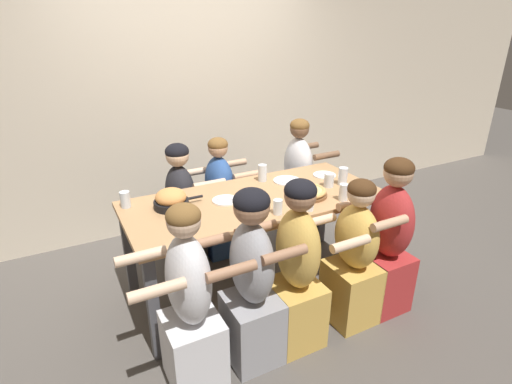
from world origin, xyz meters
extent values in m
plane|color=#514C47|center=(0.00, 0.00, 0.00)|extent=(18.00, 18.00, 0.00)
cube|color=beige|center=(0.00, 1.43, 1.60)|extent=(10.00, 0.06, 3.20)
cube|color=tan|center=(0.00, 0.00, 0.78)|extent=(1.95, 0.87, 0.04)
cube|color=#4C4C51|center=(-0.92, -0.37, 0.38)|extent=(0.07, 0.07, 0.76)
cube|color=#4C4C51|center=(0.92, -0.37, 0.38)|extent=(0.07, 0.07, 0.76)
cube|color=#4C4C51|center=(-0.92, 0.37, 0.38)|extent=(0.07, 0.07, 0.76)
cube|color=#4C4C51|center=(0.92, 0.37, 0.38)|extent=(0.07, 0.07, 0.76)
cylinder|color=brown|center=(0.37, -0.14, 0.81)|extent=(0.30, 0.30, 0.02)
torus|color=tan|center=(0.37, -0.14, 0.84)|extent=(0.29, 0.29, 0.03)
cylinder|color=#E5C675|center=(0.37, -0.14, 0.83)|extent=(0.24, 0.24, 0.03)
cylinder|color=#9E4C38|center=(0.31, -0.08, 0.85)|extent=(0.02, 0.02, 0.01)
cylinder|color=#9E4C38|center=(0.40, -0.13, 0.85)|extent=(0.02, 0.02, 0.01)
cylinder|color=#9E4C38|center=(0.35, -0.22, 0.85)|extent=(0.02, 0.02, 0.01)
cylinder|color=#9E4C38|center=(0.29, -0.12, 0.85)|extent=(0.02, 0.02, 0.01)
cylinder|color=#9E4C38|center=(0.35, -0.21, 0.85)|extent=(0.02, 0.02, 0.01)
cylinder|color=black|center=(-0.61, 0.14, 0.83)|extent=(0.25, 0.25, 0.05)
cylinder|color=black|center=(-0.43, 0.14, 0.84)|extent=(0.11, 0.02, 0.02)
ellipsoid|color=#D68E4C|center=(-0.61, 0.14, 0.88)|extent=(0.22, 0.22, 0.12)
cylinder|color=white|center=(-0.23, 0.06, 0.80)|extent=(0.19, 0.19, 0.01)
cube|color=#B7B7BC|center=(-0.23, 0.06, 0.81)|extent=(0.13, 0.08, 0.01)
cylinder|color=white|center=(0.39, 0.19, 0.80)|extent=(0.23, 0.23, 0.01)
cube|color=#B7B7BC|center=(0.39, 0.19, 0.81)|extent=(0.15, 0.08, 0.01)
cylinder|color=white|center=(0.75, 0.15, 0.80)|extent=(0.20, 0.20, 0.01)
cube|color=#B7B7BC|center=(0.75, 0.15, 0.81)|extent=(0.10, 0.11, 0.01)
cylinder|color=white|center=(-0.10, -0.18, 0.80)|extent=(0.19, 0.19, 0.01)
cube|color=#B7B7BC|center=(-0.10, -0.18, 0.81)|extent=(0.08, 0.12, 0.01)
cylinder|color=silver|center=(0.23, -0.36, 0.84)|extent=(0.07, 0.07, 0.09)
cylinder|color=#1EA8DB|center=(0.23, -0.36, 0.83)|extent=(0.06, 0.06, 0.07)
cylinder|color=black|center=(0.25, -0.36, 0.86)|extent=(0.01, 0.01, 0.11)
cylinder|color=silver|center=(0.55, -0.34, 0.86)|extent=(0.07, 0.07, 0.13)
cylinder|color=silver|center=(0.21, 0.29, 0.87)|extent=(0.07, 0.07, 0.14)
cylinder|color=silver|center=(0.21, 0.29, 0.84)|extent=(0.06, 0.06, 0.08)
cylinder|color=silver|center=(0.01, -0.31, 0.85)|extent=(0.07, 0.07, 0.11)
cylinder|color=black|center=(0.01, -0.31, 0.82)|extent=(0.06, 0.06, 0.05)
cylinder|color=silver|center=(0.63, -0.07, 0.85)|extent=(0.08, 0.08, 0.11)
cylinder|color=silver|center=(0.63, -0.07, 0.83)|extent=(0.07, 0.07, 0.06)
cylinder|color=silver|center=(-0.90, 0.29, 0.86)|extent=(0.07, 0.07, 0.12)
cylinder|color=black|center=(-0.90, 0.29, 0.83)|extent=(0.06, 0.06, 0.06)
cylinder|color=silver|center=(0.75, -0.09, 0.87)|extent=(0.07, 0.07, 0.15)
cylinder|color=black|center=(0.75, -0.09, 0.84)|extent=(0.07, 0.07, 0.08)
cube|color=#B22D2D|center=(0.74, -0.65, 0.23)|extent=(0.32, 0.34, 0.45)
ellipsoid|color=#B22D2D|center=(0.74, -0.65, 0.72)|extent=(0.24, 0.36, 0.54)
sphere|color=tan|center=(0.74, -0.65, 1.09)|extent=(0.20, 0.20, 0.20)
ellipsoid|color=#422814|center=(0.74, -0.65, 1.13)|extent=(0.20, 0.20, 0.14)
cylinder|color=tan|center=(0.53, -0.83, 0.84)|extent=(0.28, 0.06, 0.06)
cylinder|color=tan|center=(0.53, -0.48, 0.84)|extent=(0.28, 0.06, 0.06)
cube|color=#2D5193|center=(-0.03, 0.65, 0.23)|extent=(0.32, 0.34, 0.45)
ellipsoid|color=#2D5193|center=(-0.03, 0.65, 0.70)|extent=(0.24, 0.36, 0.49)
sphere|color=tan|center=(-0.03, 0.65, 1.02)|extent=(0.17, 0.17, 0.17)
ellipsoid|color=brown|center=(-0.03, 0.65, 1.05)|extent=(0.18, 0.18, 0.12)
cylinder|color=tan|center=(0.18, 0.83, 0.79)|extent=(0.28, 0.06, 0.06)
cylinder|color=tan|center=(0.18, 0.48, 0.79)|extent=(0.28, 0.06, 0.06)
cube|color=#232328|center=(-0.39, 0.65, 0.23)|extent=(0.32, 0.34, 0.45)
ellipsoid|color=#232328|center=(-0.39, 0.65, 0.68)|extent=(0.24, 0.36, 0.47)
sphere|color=beige|center=(-0.39, 0.65, 1.01)|extent=(0.19, 0.19, 0.19)
ellipsoid|color=black|center=(-0.39, 0.65, 1.04)|extent=(0.20, 0.20, 0.14)
cylinder|color=beige|center=(-0.19, 0.83, 0.77)|extent=(0.28, 0.06, 0.06)
cylinder|color=beige|center=(-0.19, 0.48, 0.77)|extent=(0.28, 0.06, 0.06)
cube|color=silver|center=(0.81, 0.65, 0.23)|extent=(0.32, 0.34, 0.45)
ellipsoid|color=silver|center=(0.81, 0.65, 0.73)|extent=(0.24, 0.36, 0.55)
sphere|color=brown|center=(0.81, 0.65, 1.09)|extent=(0.18, 0.18, 0.18)
ellipsoid|color=brown|center=(0.81, 0.65, 1.12)|extent=(0.19, 0.19, 0.13)
cylinder|color=brown|center=(1.02, 0.83, 0.84)|extent=(0.28, 0.06, 0.06)
cylinder|color=brown|center=(1.02, 0.48, 0.84)|extent=(0.28, 0.06, 0.06)
cube|color=gold|center=(0.43, -0.65, 0.23)|extent=(0.32, 0.34, 0.45)
ellipsoid|color=gold|center=(0.43, -0.65, 0.68)|extent=(0.24, 0.36, 0.46)
sphere|color=beige|center=(0.43, -0.65, 1.00)|extent=(0.18, 0.18, 0.18)
ellipsoid|color=#422814|center=(0.43, -0.65, 1.03)|extent=(0.19, 0.19, 0.13)
cylinder|color=beige|center=(0.22, -0.83, 0.77)|extent=(0.28, 0.06, 0.06)
cylinder|color=beige|center=(0.22, -0.48, 0.77)|extent=(0.28, 0.06, 0.06)
cube|color=gold|center=(-0.05, -0.65, 0.23)|extent=(0.32, 0.34, 0.45)
ellipsoid|color=gold|center=(-0.05, -0.65, 0.72)|extent=(0.24, 0.36, 0.54)
sphere|color=#9E7051|center=(-0.05, -0.65, 1.08)|extent=(0.19, 0.19, 0.19)
ellipsoid|color=black|center=(-0.05, -0.65, 1.12)|extent=(0.20, 0.20, 0.13)
cylinder|color=#9E7051|center=(-0.26, -0.83, 0.83)|extent=(0.28, 0.06, 0.06)
cylinder|color=#9E7051|center=(-0.26, -0.48, 0.83)|extent=(0.28, 0.06, 0.06)
cube|color=silver|center=(-0.76, -0.65, 0.23)|extent=(0.32, 0.34, 0.45)
ellipsoid|color=silver|center=(-0.76, -0.65, 0.73)|extent=(0.24, 0.36, 0.55)
sphere|color=beige|center=(-0.76, -0.65, 1.08)|extent=(0.18, 0.18, 0.18)
ellipsoid|color=brown|center=(-0.76, -0.65, 1.12)|extent=(0.18, 0.18, 0.13)
cylinder|color=beige|center=(-0.97, -0.83, 0.84)|extent=(0.28, 0.06, 0.06)
cylinder|color=beige|center=(-0.97, -0.48, 0.84)|extent=(0.28, 0.06, 0.06)
cube|color=#99999E|center=(-0.37, -0.65, 0.23)|extent=(0.32, 0.34, 0.45)
ellipsoid|color=#99999E|center=(-0.37, -0.65, 0.72)|extent=(0.24, 0.36, 0.53)
sphere|color=#9E7051|center=(-0.37, -0.65, 1.08)|extent=(0.21, 0.21, 0.21)
ellipsoid|color=black|center=(-0.37, -0.65, 1.12)|extent=(0.21, 0.21, 0.14)
cylinder|color=#9E7051|center=(-0.58, -0.83, 0.82)|extent=(0.28, 0.06, 0.06)
cylinder|color=#9E7051|center=(-0.58, -0.48, 0.82)|extent=(0.28, 0.06, 0.06)
camera|label=1|loc=(-1.28, -2.43, 2.02)|focal=28.00mm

